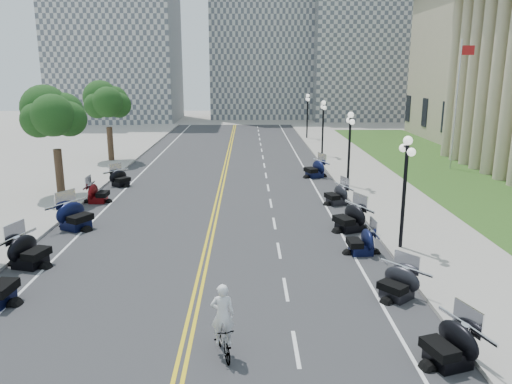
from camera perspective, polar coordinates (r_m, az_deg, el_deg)
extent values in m
plane|color=gray|center=(18.66, -6.62, -11.07)|extent=(160.00, 160.00, 0.00)
cube|color=#333335|center=(28.01, -4.67, -2.40)|extent=(16.00, 90.00, 0.01)
cube|color=yellow|center=(28.02, -4.91, -2.38)|extent=(0.12, 90.00, 0.00)
cube|color=yellow|center=(28.00, -4.42, -2.38)|extent=(0.12, 90.00, 0.00)
cube|color=white|center=(28.32, 8.37, -2.30)|extent=(0.12, 90.00, 0.00)
cube|color=white|center=(29.14, -17.34, -2.34)|extent=(0.12, 90.00, 0.00)
cube|color=white|center=(15.10, 4.59, -17.42)|extent=(0.12, 2.00, 0.00)
cube|color=white|center=(18.61, 3.41, -11.02)|extent=(0.12, 2.00, 0.00)
cube|color=white|center=(22.30, 2.64, -6.68)|extent=(0.12, 2.00, 0.00)
cube|color=white|center=(26.07, 2.10, -3.59)|extent=(0.12, 2.00, 0.00)
cube|color=white|center=(29.90, 1.70, -1.28)|extent=(0.12, 2.00, 0.00)
cube|color=white|center=(33.78, 1.39, 0.50)|extent=(0.12, 2.00, 0.00)
cube|color=white|center=(37.68, 1.15, 1.91)|extent=(0.12, 2.00, 0.00)
cube|color=white|center=(41.59, 0.95, 3.06)|extent=(0.12, 2.00, 0.00)
cube|color=white|center=(45.53, 0.79, 4.01)|extent=(0.12, 2.00, 0.00)
cube|color=white|center=(49.47, 0.65, 4.80)|extent=(0.12, 2.00, 0.00)
cube|color=white|center=(53.42, 0.53, 5.49)|extent=(0.12, 2.00, 0.00)
cube|color=white|center=(57.38, 0.43, 6.07)|extent=(0.12, 2.00, 0.00)
cube|color=white|center=(61.34, 0.34, 6.58)|extent=(0.12, 2.00, 0.00)
cube|color=white|center=(65.31, 0.26, 7.03)|extent=(0.12, 2.00, 0.00)
cube|color=white|center=(69.28, 0.19, 7.43)|extent=(0.12, 2.00, 0.00)
cube|color=#9E9991|center=(29.24, 16.34, -2.08)|extent=(5.00, 90.00, 0.15)
cube|color=#9E9991|center=(30.53, -24.76, -2.15)|extent=(5.00, 90.00, 0.15)
cube|color=#356023|center=(38.98, 22.78, 1.28)|extent=(9.00, 60.00, 0.10)
cube|color=gray|center=(81.45, -15.75, 17.05)|extent=(18.00, 14.00, 26.00)
cube|color=gray|center=(85.15, 0.54, 18.74)|extent=(16.00, 12.00, 30.00)
cube|color=gray|center=(84.33, 13.39, 15.70)|extent=(20.00, 14.00, 22.00)
imported|color=#A51414|center=(14.57, -3.79, -16.51)|extent=(0.87, 1.66, 0.96)
imported|color=silver|center=(13.92, -3.88, -11.57)|extent=(0.66, 0.43, 1.82)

